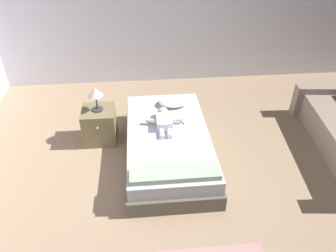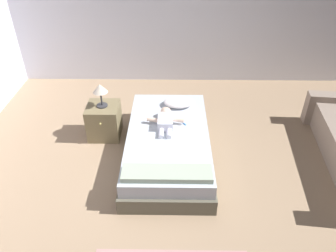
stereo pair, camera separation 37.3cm
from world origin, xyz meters
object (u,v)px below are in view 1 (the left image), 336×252
object	(u,v)px
bed	(168,144)
baby	(164,120)
toothbrush	(181,121)
pillow	(173,102)
lamp	(95,94)
nightstand	(100,125)

from	to	relation	value
bed	baby	world-z (taller)	baby
bed	toothbrush	distance (m)	0.36
bed	pillow	size ratio (longest dim) A/B	4.81
baby	lamp	world-z (taller)	lamp
toothbrush	lamp	distance (m)	1.21
lamp	pillow	bearing A→B (deg)	10.98
bed	lamp	size ratio (longest dim) A/B	6.03
baby	toothbrush	size ratio (longest dim) A/B	4.94
pillow	nightstand	size ratio (longest dim) A/B	0.87
toothbrush	nightstand	distance (m)	1.17
pillow	nightstand	world-z (taller)	pillow
baby	bed	bearing A→B (deg)	-79.27
nightstand	lamp	distance (m)	0.50
lamp	nightstand	bearing A→B (deg)	-90.00
pillow	baby	xyz separation A→B (m)	(-0.18, -0.49, 0.00)
nightstand	lamp	xyz separation A→B (m)	(0.00, 0.00, 0.50)
nightstand	lamp	bearing A→B (deg)	90.00
bed	toothbrush	bearing A→B (deg)	48.18
bed	lamp	world-z (taller)	lamp
baby	nightstand	world-z (taller)	baby
lamp	baby	bearing A→B (deg)	-17.20
bed	nightstand	size ratio (longest dim) A/B	4.17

